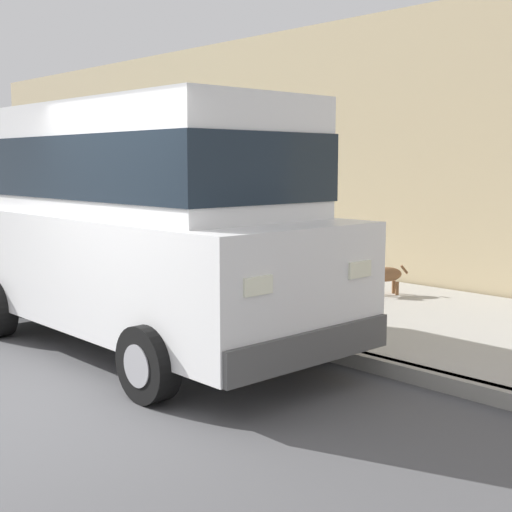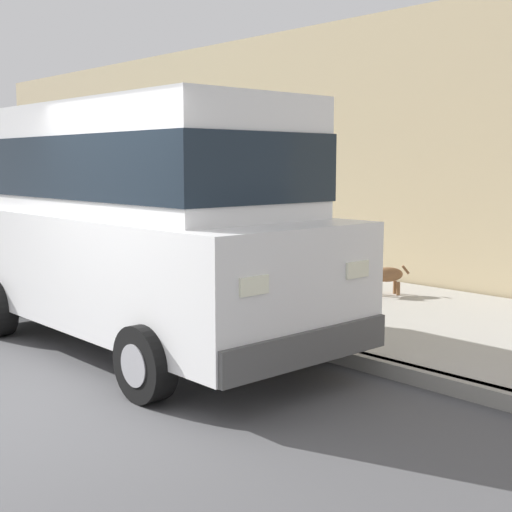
# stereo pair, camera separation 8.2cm
# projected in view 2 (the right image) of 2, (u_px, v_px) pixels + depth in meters

# --- Properties ---
(curb) EXTENTS (0.16, 64.00, 0.14)m
(curb) POSITION_uv_depth(u_px,v_px,m) (277.00, 339.00, 7.51)
(curb) COLOR gray
(curb) RESTS_ON ground
(sidewalk) EXTENTS (3.60, 64.00, 0.14)m
(sidewalk) POSITION_uv_depth(u_px,v_px,m) (382.00, 315.00, 8.71)
(sidewalk) COLOR #A8A59E
(sidewalk) RESTS_ON ground
(car_white_van) EXTENTS (2.14, 4.90, 2.52)m
(car_white_van) POSITION_uv_depth(u_px,v_px,m) (141.00, 215.00, 7.30)
(car_white_van) COLOR white
(car_white_van) RESTS_ON ground
(dog_brown) EXTENTS (0.67, 0.46, 0.49)m
(dog_brown) POSITION_uv_depth(u_px,v_px,m) (383.00, 274.00, 9.59)
(dog_brown) COLOR brown
(dog_brown) RESTS_ON sidewalk
(building_facade) EXTENTS (0.50, 20.00, 4.17)m
(building_facade) POSITION_uv_depth(u_px,v_px,m) (260.00, 154.00, 13.16)
(building_facade) COLOR tan
(building_facade) RESTS_ON ground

